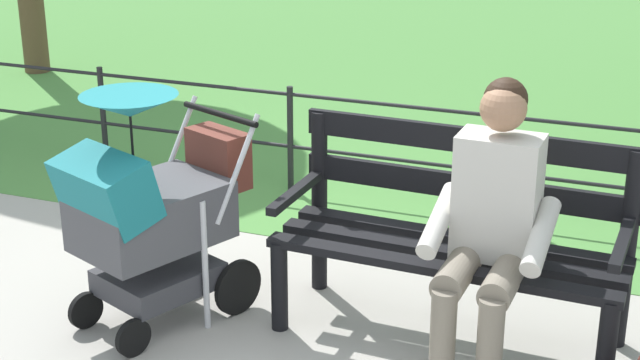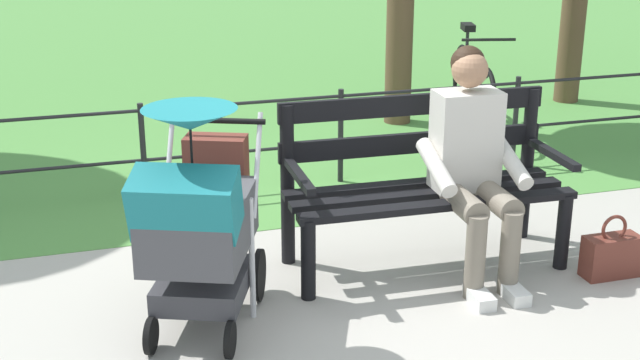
# 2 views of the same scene
# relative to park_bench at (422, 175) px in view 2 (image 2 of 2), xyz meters

# --- Properties ---
(ground_plane) EXTENTS (60.00, 60.00, 0.00)m
(ground_plane) POSITION_rel_park_bench_xyz_m (0.73, 0.12, -0.53)
(ground_plane) COLOR #ADA89E
(grass_lawn) EXTENTS (40.00, 16.00, 0.01)m
(grass_lawn) POSITION_rel_park_bench_xyz_m (0.73, -8.68, -0.52)
(grass_lawn) COLOR #518E42
(grass_lawn) RESTS_ON ground
(park_bench) EXTENTS (1.62, 0.65, 0.96)m
(park_bench) POSITION_rel_park_bench_xyz_m (0.00, 0.00, 0.00)
(park_bench) COLOR black
(park_bench) RESTS_ON ground
(person_on_bench) EXTENTS (0.54, 0.74, 1.28)m
(person_on_bench) POSITION_rel_park_bench_xyz_m (-0.20, 0.22, 0.15)
(person_on_bench) COLOR slate
(person_on_bench) RESTS_ON ground
(stroller) EXTENTS (0.78, 1.00, 1.15)m
(stroller) POSITION_rel_park_bench_xyz_m (1.35, 0.44, 0.07)
(stroller) COLOR black
(stroller) RESTS_ON ground
(handbag) EXTENTS (0.32, 0.14, 0.37)m
(handbag) POSITION_rel_park_bench_xyz_m (-0.95, 0.52, -0.40)
(handbag) COLOR brown
(handbag) RESTS_ON ground
(park_fence) EXTENTS (7.12, 0.04, 0.70)m
(park_fence) POSITION_rel_park_bench_xyz_m (0.73, -1.44, -0.11)
(park_fence) COLOR black
(park_fence) RESTS_ON ground
(bicycle) EXTENTS (0.55, 1.62, 0.89)m
(bicycle) POSITION_rel_park_bench_xyz_m (-1.54, -2.46, -0.16)
(bicycle) COLOR black
(bicycle) RESTS_ON ground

